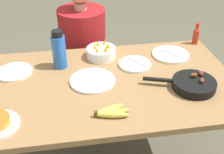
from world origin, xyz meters
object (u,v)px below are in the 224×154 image
(empty_plate_mid_edge, at_px, (135,64))
(banana_bunch, at_px, (111,112))
(empty_plate_near_front, at_px, (92,81))
(skillet, at_px, (193,84))
(empty_plate_far_right, at_px, (14,72))
(hot_sauce_bottle, at_px, (196,35))
(water_bottle, at_px, (59,50))
(person_figure, at_px, (84,64))
(empty_plate_far_left, at_px, (170,54))
(fruit_bowl_mango, at_px, (101,52))

(empty_plate_mid_edge, bearing_deg, banana_bunch, -116.62)
(empty_plate_mid_edge, bearing_deg, empty_plate_near_front, -153.36)
(skillet, relative_size, empty_plate_far_right, 1.83)
(hot_sauce_bottle, bearing_deg, empty_plate_far_right, -170.40)
(water_bottle, distance_m, hot_sauce_bottle, 1.00)
(empty_plate_near_front, height_order, person_figure, person_figure)
(person_figure, bearing_deg, skillet, -55.32)
(empty_plate_far_right, bearing_deg, skillet, -17.56)
(empty_plate_near_front, distance_m, empty_plate_far_left, 0.61)
(empty_plate_far_left, relative_size, fruit_bowl_mango, 1.27)
(banana_bunch, bearing_deg, skillet, 17.54)
(empty_plate_far_right, xyz_separation_m, fruit_bowl_mango, (0.56, 0.12, 0.03))
(empty_plate_near_front, xyz_separation_m, person_figure, (-0.01, 0.67, -0.28))
(fruit_bowl_mango, bearing_deg, empty_plate_mid_edge, -35.08)
(empty_plate_far_right, height_order, person_figure, person_figure)
(skillet, bearing_deg, water_bottle, -7.97)
(empty_plate_near_front, height_order, water_bottle, water_bottle)
(empty_plate_far_right, bearing_deg, fruit_bowl_mango, 11.64)
(empty_plate_far_right, bearing_deg, empty_plate_far_left, 3.55)
(empty_plate_far_right, xyz_separation_m, empty_plate_mid_edge, (0.76, -0.03, 0.00))
(skillet, relative_size, empty_plate_far_left, 1.61)
(skillet, xyz_separation_m, empty_plate_mid_edge, (-0.27, 0.30, -0.02))
(empty_plate_far_left, relative_size, empty_plate_far_right, 1.14)
(empty_plate_far_left, xyz_separation_m, empty_plate_mid_edge, (-0.27, -0.09, 0.00))
(banana_bunch, bearing_deg, hot_sauce_bottle, 43.33)
(banana_bunch, bearing_deg, empty_plate_far_left, 47.51)
(banana_bunch, height_order, water_bottle, water_bottle)
(hot_sauce_bottle, bearing_deg, empty_plate_near_front, -154.23)
(skillet, xyz_separation_m, water_bottle, (-0.74, 0.36, 0.09))
(hot_sauce_bottle, bearing_deg, fruit_bowl_mango, -172.02)
(empty_plate_near_front, bearing_deg, person_figure, 91.06)
(empty_plate_far_right, xyz_separation_m, water_bottle, (0.29, 0.03, 0.11))
(water_bottle, height_order, hot_sauce_bottle, water_bottle)
(banana_bunch, relative_size, person_figure, 0.15)
(skillet, xyz_separation_m, empty_plate_far_right, (-1.03, 0.33, -0.02))
(skillet, relative_size, empty_plate_mid_edge, 1.92)
(water_bottle, relative_size, person_figure, 0.20)
(empty_plate_near_front, bearing_deg, empty_plate_mid_edge, 26.64)
(empty_plate_mid_edge, relative_size, person_figure, 0.17)
(skillet, height_order, empty_plate_near_front, skillet)
(banana_bunch, height_order, empty_plate_mid_edge, banana_bunch)
(empty_plate_far_right, bearing_deg, empty_plate_near_front, -20.07)
(empty_plate_far_left, relative_size, water_bottle, 1.01)
(banana_bunch, xyz_separation_m, empty_plate_far_left, (0.50, 0.55, -0.01))
(skillet, distance_m, empty_plate_far_right, 1.08)
(fruit_bowl_mango, xyz_separation_m, hot_sauce_bottle, (0.71, 0.10, 0.03))
(fruit_bowl_mango, bearing_deg, person_figure, 104.77)
(empty_plate_far_left, bearing_deg, fruit_bowl_mango, 173.84)
(empty_plate_near_front, relative_size, empty_plate_far_right, 1.22)
(person_figure, bearing_deg, empty_plate_far_left, -37.19)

